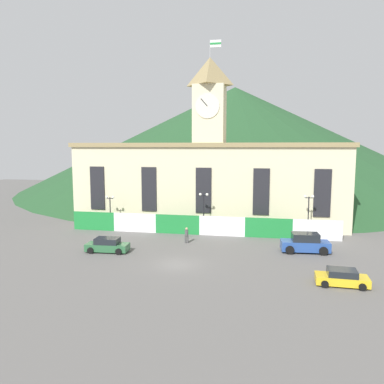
{
  "coord_description": "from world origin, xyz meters",
  "views": [
    {
      "loc": [
        8.03,
        -34.33,
        11.48
      ],
      "look_at": [
        0.0,
        7.46,
        6.22
      ],
      "focal_mm": 35.0,
      "sensor_mm": 36.0,
      "label": 1
    }
  ],
  "objects": [
    {
      "name": "ground_plane",
      "position": [
        0.0,
        0.0,
        0.0
      ],
      "size": [
        160.0,
        160.0,
        0.0
      ],
      "primitive_type": "plane",
      "color": "#605E5B"
    },
    {
      "name": "pedestrian",
      "position": [
        -0.79,
        8.16,
        1.03
      ],
      "size": [
        0.46,
        0.45,
        1.88
      ],
      "rotation": [
        0.0,
        0.0,
        4.84
      ],
      "color": "#4C4C4C",
      "rests_on": "ground"
    },
    {
      "name": "car_yellow_coupe",
      "position": [
        14.59,
        -2.68,
        0.63
      ],
      "size": [
        4.26,
        2.25,
        1.35
      ],
      "rotation": [
        0.0,
        0.0,
        -0.04
      ],
      "color": "yellow",
      "rests_on": "ground"
    },
    {
      "name": "banner_fence",
      "position": [
        -0.0,
        12.51,
        1.26
      ],
      "size": [
        35.15,
        0.12,
        2.51
      ],
      "color": "#1E8438",
      "rests_on": "ground"
    },
    {
      "name": "street_lamp_center",
      "position": [
        0.36,
        13.74,
        3.83
      ],
      "size": [
        1.26,
        0.36,
        5.32
      ],
      "color": "black",
      "rests_on": "ground"
    },
    {
      "name": "hillside_backdrop",
      "position": [
        0.0,
        69.05,
        13.57
      ],
      "size": [
        111.32,
        111.32,
        27.14
      ],
      "primitive_type": "cone",
      "color": "#234C28",
      "rests_on": "ground"
    },
    {
      "name": "street_lamp_far_right",
      "position": [
        -12.77,
        13.74,
        3.39
      ],
      "size": [
        1.26,
        0.36,
        4.62
      ],
      "color": "black",
      "rests_on": "ground"
    },
    {
      "name": "civic_building",
      "position": [
        0.0,
        21.29,
        6.6
      ],
      "size": [
        39.4,
        11.49,
        26.66
      ],
      "color": "beige",
      "rests_on": "ground"
    },
    {
      "name": "street_lamp_left",
      "position": [
        13.65,
        13.74,
        3.89
      ],
      "size": [
        1.26,
        0.36,
        5.4
      ],
      "color": "black",
      "rests_on": "ground"
    },
    {
      "name": "car_green_wagon",
      "position": [
        -8.51,
        2.89,
        0.72
      ],
      "size": [
        4.69,
        2.33,
        1.55
      ],
      "rotation": [
        0.0,
        0.0,
        3.2
      ],
      "color": "#2D663D",
      "rests_on": "ground"
    },
    {
      "name": "car_blue_van",
      "position": [
        12.62,
        6.81,
        0.96
      ],
      "size": [
        5.23,
        2.66,
        2.1
      ],
      "rotation": [
        0.0,
        0.0,
        3.21
      ],
      "color": "#284C99",
      "rests_on": "ground"
    }
  ]
}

